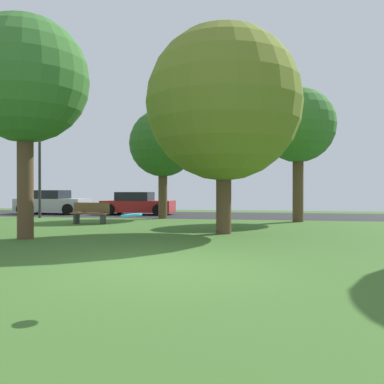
# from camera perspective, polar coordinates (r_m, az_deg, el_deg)

# --- Properties ---
(ground_plane) EXTENTS (44.00, 44.00, 0.00)m
(ground_plane) POSITION_cam_1_polar(r_m,az_deg,el_deg) (7.92, -4.90, -10.28)
(ground_plane) COLOR #3D6628
(road_strip) EXTENTS (44.00, 6.40, 0.01)m
(road_strip) POSITION_cam_1_polar(r_m,az_deg,el_deg) (23.63, 5.58, -3.20)
(road_strip) COLOR #28282B
(road_strip) RESTS_ON ground_plane
(oak_tree_center) EXTENTS (3.75, 3.75, 6.61)m
(oak_tree_center) POSITION_cam_1_polar(r_m,az_deg,el_deg) (13.71, -21.81, 13.94)
(oak_tree_center) COLOR brown
(oak_tree_center) RESTS_ON ground_plane
(maple_tree_far) EXTENTS (5.15, 5.15, 6.90)m
(maple_tree_far) POSITION_cam_1_polar(r_m,az_deg,el_deg) (14.16, 4.35, 11.95)
(maple_tree_far) COLOR brown
(maple_tree_far) RESTS_ON ground_plane
(oak_tree_left) EXTENTS (3.38, 3.38, 6.07)m
(oak_tree_left) POSITION_cam_1_polar(r_m,az_deg,el_deg) (19.74, 14.27, 8.69)
(oak_tree_left) COLOR brown
(oak_tree_left) RESTS_ON ground_plane
(maple_tree_near) EXTENTS (3.38, 3.38, 5.50)m
(maple_tree_near) POSITION_cam_1_polar(r_m,az_deg,el_deg) (21.24, -4.01, 6.58)
(maple_tree_near) COLOR brown
(maple_tree_near) RESTS_ON ground_plane
(frisbee_disc) EXTENTS (0.29, 0.29, 0.05)m
(frisbee_disc) POSITION_cam_1_polar(r_m,az_deg,el_deg) (5.35, -8.26, -3.13)
(frisbee_disc) COLOR #2DB2E0
(parked_car_silver) EXTENTS (4.15, 2.09, 1.42)m
(parked_car_silver) POSITION_cam_1_polar(r_m,az_deg,el_deg) (26.49, -18.54, -1.42)
(parked_car_silver) COLOR #B7B7BC
(parked_car_silver) RESTS_ON ground_plane
(parked_car_red) EXTENTS (4.13, 1.95, 1.32)m
(parked_car_red) POSITION_cam_1_polar(r_m,az_deg,el_deg) (24.63, -7.45, -1.65)
(parked_car_red) COLOR #B21E1E
(parked_car_red) RESTS_ON ground_plane
(park_bench) EXTENTS (1.60, 0.45, 0.90)m
(park_bench) POSITION_cam_1_polar(r_m,az_deg,el_deg) (18.30, -13.69, -2.79)
(park_bench) COLOR brown
(park_bench) RESTS_ON ground_plane
(street_lamp_post) EXTENTS (0.14, 0.14, 4.50)m
(street_lamp_post) POSITION_cam_1_polar(r_m,az_deg,el_deg) (22.92, -20.06, 2.29)
(street_lamp_post) COLOR #2D2D33
(street_lamp_post) RESTS_ON ground_plane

